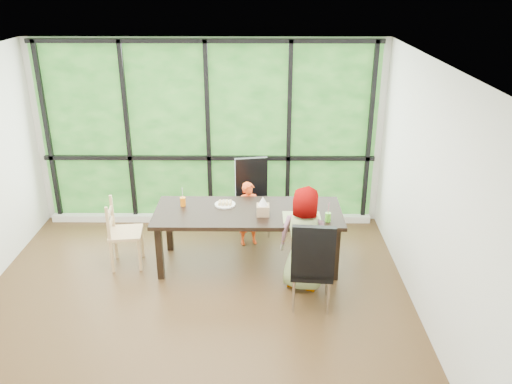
% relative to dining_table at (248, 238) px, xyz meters
% --- Properties ---
extents(ground, '(5.00, 5.00, 0.00)m').
position_rel_dining_table_xyz_m(ground, '(-0.59, -0.91, -0.38)').
color(ground, black).
rests_on(ground, ground).
extents(back_wall, '(5.00, 0.00, 5.00)m').
position_rel_dining_table_xyz_m(back_wall, '(-0.59, 1.34, 0.98)').
color(back_wall, silver).
rests_on(back_wall, ground).
extents(foliage_backdrop, '(4.80, 0.02, 2.65)m').
position_rel_dining_table_xyz_m(foliage_backdrop, '(-0.59, 1.32, 0.98)').
color(foliage_backdrop, '#194818').
rests_on(foliage_backdrop, back_wall).
extents(window_mullions, '(4.80, 0.06, 2.65)m').
position_rel_dining_table_xyz_m(window_mullions, '(-0.59, 1.28, 0.98)').
color(window_mullions, black).
rests_on(window_mullions, back_wall).
extents(window_sill, '(4.80, 0.12, 0.10)m').
position_rel_dining_table_xyz_m(window_sill, '(-0.59, 1.24, -0.33)').
color(window_sill, silver).
rests_on(window_sill, ground).
extents(dining_table, '(2.40, 1.09, 0.75)m').
position_rel_dining_table_xyz_m(dining_table, '(0.00, 0.00, 0.00)').
color(dining_table, black).
rests_on(dining_table, ground).
extents(chair_window_leather, '(0.53, 0.53, 1.08)m').
position_rel_dining_table_xyz_m(chair_window_leather, '(0.06, 0.87, 0.17)').
color(chair_window_leather, black).
rests_on(chair_window_leather, ground).
extents(chair_interior_leather, '(0.50, 0.50, 1.08)m').
position_rel_dining_table_xyz_m(chair_interior_leather, '(0.73, -0.89, 0.17)').
color(chair_interior_leather, black).
rests_on(chair_interior_leather, ground).
extents(chair_end_beech, '(0.45, 0.47, 0.90)m').
position_rel_dining_table_xyz_m(chair_end_beech, '(-1.55, -0.03, 0.08)').
color(chair_end_beech, tan).
rests_on(chair_end_beech, ground).
extents(child_toddler, '(0.38, 0.31, 0.91)m').
position_rel_dining_table_xyz_m(child_toddler, '(0.00, 0.55, 0.08)').
color(child_toddler, '#FF4F18').
rests_on(child_toddler, ground).
extents(child_older, '(0.72, 0.59, 1.27)m').
position_rel_dining_table_xyz_m(child_older, '(0.69, -0.52, 0.26)').
color(child_older, slate).
rests_on(child_older, ground).
extents(placemat, '(0.46, 0.34, 0.01)m').
position_rel_dining_table_xyz_m(placemat, '(0.66, -0.18, 0.38)').
color(placemat, tan).
rests_on(placemat, dining_table).
extents(plate_far, '(0.26, 0.26, 0.02)m').
position_rel_dining_table_xyz_m(plate_far, '(-0.30, 0.18, 0.38)').
color(plate_far, white).
rests_on(plate_far, dining_table).
extents(plate_near, '(0.23, 0.23, 0.01)m').
position_rel_dining_table_xyz_m(plate_near, '(0.67, -0.18, 0.38)').
color(plate_near, white).
rests_on(plate_near, dining_table).
extents(orange_cup, '(0.07, 0.07, 0.11)m').
position_rel_dining_table_xyz_m(orange_cup, '(-0.83, 0.16, 0.43)').
color(orange_cup, orange).
rests_on(orange_cup, dining_table).
extents(green_cup, '(0.07, 0.07, 0.11)m').
position_rel_dining_table_xyz_m(green_cup, '(0.96, -0.28, 0.43)').
color(green_cup, '#60CB35').
rests_on(green_cup, dining_table).
extents(tissue_box, '(0.15, 0.15, 0.13)m').
position_rel_dining_table_xyz_m(tissue_box, '(0.18, -0.11, 0.44)').
color(tissue_box, tan).
rests_on(tissue_box, dining_table).
extents(crepe_rolls_far, '(0.20, 0.12, 0.04)m').
position_rel_dining_table_xyz_m(crepe_rolls_far, '(-0.30, 0.18, 0.41)').
color(crepe_rolls_far, tan).
rests_on(crepe_rolls_far, plate_far).
extents(crepe_rolls_near, '(0.15, 0.12, 0.04)m').
position_rel_dining_table_xyz_m(crepe_rolls_near, '(0.67, -0.18, 0.41)').
color(crepe_rolls_near, tan).
rests_on(crepe_rolls_near, plate_near).
extents(straw_white, '(0.01, 0.04, 0.20)m').
position_rel_dining_table_xyz_m(straw_white, '(-0.83, 0.16, 0.53)').
color(straw_white, white).
rests_on(straw_white, orange_cup).
extents(straw_pink, '(0.01, 0.04, 0.20)m').
position_rel_dining_table_xyz_m(straw_pink, '(0.96, -0.28, 0.53)').
color(straw_pink, pink).
rests_on(straw_pink, green_cup).
extents(tissue, '(0.12, 0.12, 0.11)m').
position_rel_dining_table_xyz_m(tissue, '(0.18, -0.11, 0.56)').
color(tissue, white).
rests_on(tissue, tissue_box).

